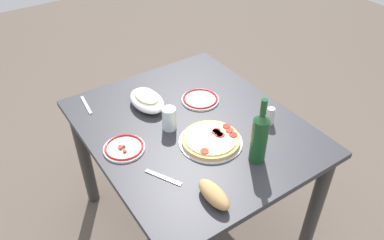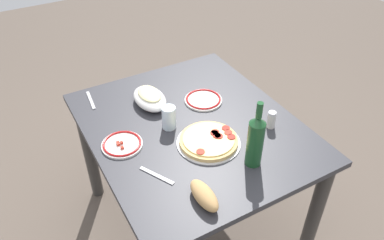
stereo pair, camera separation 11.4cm
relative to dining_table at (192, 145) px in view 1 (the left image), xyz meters
The scene contains 12 objects.
ground_plane 0.62m from the dining_table, ahead, with size 8.00×8.00×0.00m, color brown.
dining_table is the anchor object (origin of this frame).
pepperoni_pizza 0.21m from the dining_table, ahead, with size 0.29×0.29×0.03m.
baked_pasta_dish 0.33m from the dining_table, 157.96° to the right, with size 0.24×0.15×0.08m.
wine_bottle 0.45m from the dining_table, 15.63° to the left, with size 0.07×0.07×0.32m.
water_glass 0.22m from the dining_table, 111.04° to the right, with size 0.07×0.07×0.12m, color silver.
side_plate_near 0.25m from the dining_table, 133.99° to the left, with size 0.20×0.20×0.02m.
side_plate_far 0.38m from the dining_table, 94.16° to the right, with size 0.19×0.19×0.02m.
bread_loaf 0.50m from the dining_table, 23.82° to the right, with size 0.17×0.07×0.07m, color tan.
spice_shaker 0.41m from the dining_table, 58.40° to the left, with size 0.04×0.04×0.09m.
fork_left 0.39m from the dining_table, 52.96° to the right, with size 0.17×0.02×0.01m, color #B7B7BC.
fork_right 0.59m from the dining_table, 140.40° to the right, with size 0.17×0.02×0.01m, color #B7B7BC.
Camera 1 is at (1.19, -0.80, 1.91)m, focal length 35.76 mm.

